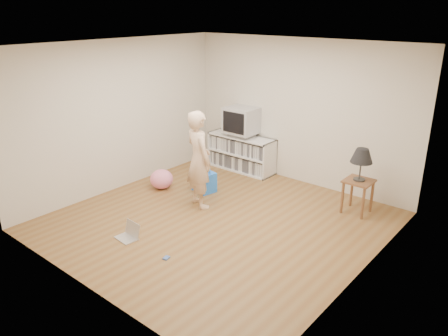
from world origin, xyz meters
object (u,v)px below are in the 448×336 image
at_px(table_lamp, 362,156).
at_px(person, 199,160).
at_px(media_unit, 242,153).
at_px(plush_pink, 162,179).
at_px(crt_tv, 242,120).
at_px(plush_blue, 204,181).
at_px(laptop, 129,234).
at_px(side_table, 358,188).
at_px(dvd_deck, 242,134).

xyz_separation_m(table_lamp, person, (-2.09, -1.41, -0.14)).
distance_m(media_unit, plush_pink, 1.78).
relative_size(crt_tv, plush_blue, 1.38).
bearing_deg(crt_tv, laptop, -81.64).
xyz_separation_m(person, plush_blue, (-0.35, 0.49, -0.61)).
relative_size(media_unit, person, 0.88).
relative_size(side_table, person, 0.34).
xyz_separation_m(media_unit, plush_pink, (-0.51, -1.70, -0.18)).
xyz_separation_m(dvd_deck, plush_pink, (-0.51, -1.68, -0.56)).
xyz_separation_m(dvd_deck, table_lamp, (2.60, -0.37, 0.21)).
bearing_deg(table_lamp, side_table, 0.00).
xyz_separation_m(dvd_deck, side_table, (2.60, -0.37, -0.32)).
distance_m(laptop, plush_blue, 1.95).
height_order(media_unit, plush_blue, media_unit).
xyz_separation_m(side_table, plush_pink, (-3.11, -1.31, -0.24)).
bearing_deg(plush_blue, plush_pink, -139.00).
bearing_deg(media_unit, crt_tv, -90.00).
relative_size(table_lamp, plush_blue, 1.18).
relative_size(dvd_deck, side_table, 0.82).
relative_size(dvd_deck, laptop, 1.31).
relative_size(person, laptop, 4.65).
bearing_deg(media_unit, laptop, -81.69).
bearing_deg(dvd_deck, media_unit, 90.00).
height_order(table_lamp, plush_pink, table_lamp).
bearing_deg(laptop, plush_pink, 128.31).
bearing_deg(table_lamp, plush_blue, -159.37).
height_order(person, laptop, person).
xyz_separation_m(table_lamp, laptop, (-2.13, -2.84, -0.88)).
relative_size(dvd_deck, plush_pink, 1.10).
height_order(dvd_deck, laptop, dvd_deck).
bearing_deg(table_lamp, crt_tv, 171.96).
bearing_deg(dvd_deck, laptop, -81.65).
bearing_deg(dvd_deck, crt_tv, -90.00).
distance_m(side_table, plush_blue, 2.61).
distance_m(table_lamp, person, 2.52).
bearing_deg(plush_pink, laptop, -57.20).
distance_m(dvd_deck, table_lamp, 2.63).
xyz_separation_m(crt_tv, table_lamp, (2.60, -0.37, -0.08)).
bearing_deg(crt_tv, table_lamp, -8.04).
height_order(media_unit, crt_tv, crt_tv).
distance_m(plush_blue, plush_pink, 0.78).
xyz_separation_m(laptop, plush_blue, (-0.31, 1.92, 0.12)).
bearing_deg(dvd_deck, person, -74.06).
xyz_separation_m(media_unit, table_lamp, (2.60, -0.39, 0.59)).
relative_size(crt_tv, laptop, 1.75).
height_order(crt_tv, person, person).
xyz_separation_m(table_lamp, plush_pink, (-3.11, -1.31, -0.77)).
relative_size(media_unit, plush_blue, 3.22).
bearing_deg(side_table, plush_pink, -157.12).
xyz_separation_m(dvd_deck, plush_blue, (0.16, -1.29, -0.55)).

